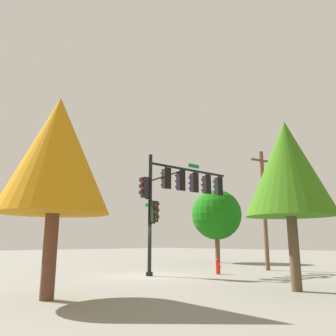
# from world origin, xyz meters

# --- Properties ---
(ground_plane) EXTENTS (120.00, 120.00, 0.00)m
(ground_plane) POSITION_xyz_m (0.00, 0.00, 0.00)
(ground_plane) COLOR gray
(signal_pole_assembly) EXTENTS (6.64, 1.20, 6.45)m
(signal_pole_assembly) POSITION_xyz_m (1.94, -0.20, 4.64)
(signal_pole_assembly) COLOR black
(signal_pole_assembly) RESTS_ON ground_plane
(utility_pole) EXTENTS (1.77, 0.57, 7.56)m
(utility_pole) POSITION_xyz_m (7.53, -2.50, 3.93)
(utility_pole) COLOR brown
(utility_pole) RESTS_ON ground_plane
(fire_hydrant) EXTENTS (0.33, 0.24, 0.83)m
(fire_hydrant) POSITION_xyz_m (3.28, -1.92, 0.41)
(fire_hydrant) COLOR red
(fire_hydrant) RESTS_ON ground_plane
(tree_near) EXTENTS (4.30, 4.30, 6.19)m
(tree_near) POSITION_xyz_m (11.64, 4.48, 4.03)
(tree_near) COLOR brown
(tree_near) RESTS_ON ground_plane
(tree_mid) EXTENTS (3.55, 3.55, 6.53)m
(tree_mid) POSITION_xyz_m (-7.12, -3.42, 4.53)
(tree_mid) COLOR brown
(tree_mid) RESTS_ON ground_plane
(tree_far) EXTENTS (3.34, 3.34, 6.36)m
(tree_far) POSITION_xyz_m (0.07, -7.86, 4.48)
(tree_far) COLOR #4F3E28
(tree_far) RESTS_ON ground_plane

